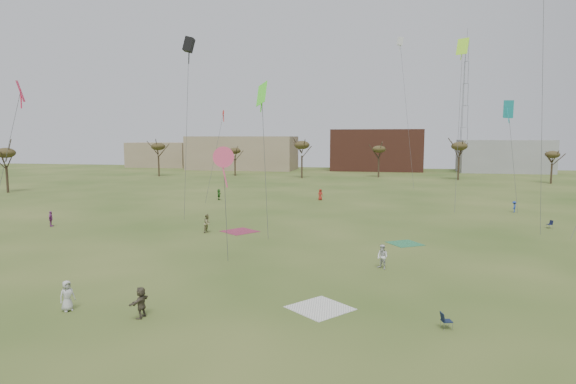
% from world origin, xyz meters
% --- Properties ---
extents(ground, '(260.00, 260.00, 0.00)m').
position_xyz_m(ground, '(0.00, 0.00, 0.00)').
color(ground, '#2E4E18').
rests_on(ground, ground).
extents(flyer_near_left, '(0.91, 1.02, 1.76)m').
position_xyz_m(flyer_near_left, '(-10.03, -1.44, 0.88)').
color(flyer_near_left, silver).
rests_on(flyer_near_left, ground).
extents(spectator_fore_b, '(0.89, 1.05, 1.91)m').
position_xyz_m(spectator_fore_b, '(-10.36, 21.31, 0.96)').
color(spectator_fore_b, '#8E895A').
rests_on(spectator_fore_b, ground).
extents(spectator_fore_c, '(0.67, 1.64, 1.72)m').
position_xyz_m(spectator_fore_c, '(-5.42, -1.55, 0.86)').
color(spectator_fore_c, brown).
rests_on(spectator_fore_c, ground).
extents(spectator_mid_d, '(0.74, 1.08, 1.71)m').
position_xyz_m(spectator_mid_d, '(-28.49, 21.05, 0.85)').
color(spectator_mid_d, '#933D8F').
rests_on(spectator_mid_d, ground).
extents(spectator_mid_e, '(1.13, 1.10, 1.84)m').
position_xyz_m(spectator_mid_e, '(7.41, 10.94, 0.92)').
color(spectator_mid_e, silver).
rests_on(spectator_mid_e, ground).
extents(flyer_far_a, '(0.85, 1.65, 1.70)m').
position_xyz_m(flyer_far_a, '(-17.95, 46.05, 0.85)').
color(flyer_far_a, '#317025').
rests_on(flyer_far_a, ground).
extents(flyer_far_b, '(1.01, 0.92, 1.72)m').
position_xyz_m(flyer_far_b, '(-2.33, 48.99, 0.86)').
color(flyer_far_b, '#A5261C').
rests_on(flyer_far_b, ground).
extents(flyer_far_c, '(0.88, 1.09, 1.48)m').
position_xyz_m(flyer_far_c, '(24.15, 41.87, 0.74)').
color(flyer_far_c, '#223E9F').
rests_on(flyer_far_c, ground).
extents(blanket_cream, '(4.25, 4.25, 0.03)m').
position_xyz_m(blanket_cream, '(3.95, 1.79, 0.00)').
color(blanket_cream, silver).
rests_on(blanket_cream, ground).
extents(blanket_plum, '(4.34, 4.34, 0.03)m').
position_xyz_m(blanket_plum, '(-7.27, 22.48, 0.00)').
color(blanket_plum, '#922D48').
rests_on(blanket_plum, ground).
extents(blanket_olive, '(3.64, 3.64, 0.03)m').
position_xyz_m(blanket_olive, '(9.41, 19.99, 0.00)').
color(blanket_olive, '#2F8151').
rests_on(blanket_olive, ground).
extents(camp_chair_center, '(0.66, 0.63, 0.87)m').
position_xyz_m(camp_chair_center, '(10.69, 0.14, 0.26)').
color(camp_chair_center, '#131E36').
rests_on(camp_chair_center, ground).
extents(camp_chair_right, '(0.69, 0.67, 0.87)m').
position_xyz_m(camp_chair_right, '(25.02, 30.84, 0.26)').
color(camp_chair_right, '#121733').
rests_on(camp_chair_right, ground).
extents(kites_aloft, '(59.36, 61.19, 26.15)m').
position_xyz_m(kites_aloft, '(-0.25, 32.40, 18.16)').
color(kites_aloft, red).
rests_on(kites_aloft, ground).
extents(tree_line, '(117.44, 49.32, 8.91)m').
position_xyz_m(tree_line, '(-2.85, 79.12, 7.09)').
color(tree_line, '#3A2B1E').
rests_on(tree_line, ground).
extents(building_tan, '(32.00, 14.00, 10.00)m').
position_xyz_m(building_tan, '(-35.00, 115.00, 5.00)').
color(building_tan, '#937F60').
rests_on(building_tan, ground).
extents(building_brick, '(26.00, 16.00, 12.00)m').
position_xyz_m(building_brick, '(5.00, 120.00, 6.00)').
color(building_brick, brown).
rests_on(building_brick, ground).
extents(building_grey, '(24.00, 12.00, 9.00)m').
position_xyz_m(building_grey, '(40.00, 118.00, 4.50)').
color(building_grey, gray).
rests_on(building_grey, ground).
extents(building_tan_west, '(20.00, 12.00, 8.00)m').
position_xyz_m(building_tan_west, '(-65.00, 122.00, 4.00)').
color(building_tan_west, '#937F60').
rests_on(building_tan_west, ground).
extents(radio_tower, '(1.51, 1.72, 41.00)m').
position_xyz_m(radio_tower, '(30.00, 125.00, 19.21)').
color(radio_tower, '#9EA3A8').
rests_on(radio_tower, ground).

